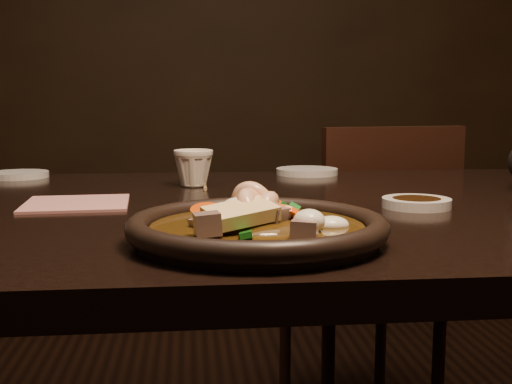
{
  "coord_description": "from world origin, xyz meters",
  "views": [
    {
      "loc": [
        -0.18,
        -0.99,
        0.91
      ],
      "look_at": [
        -0.1,
        -0.23,
        0.8
      ],
      "focal_mm": 45.0,
      "sensor_mm": 36.0,
      "label": 1
    }
  ],
  "objects": [
    {
      "name": "wall_back",
      "position": [
        0.0,
        3.0,
        1.4
      ],
      "size": [
        5.0,
        0.02,
        2.8
      ],
      "primitive_type": "cube",
      "color": "black",
      "rests_on": "floor"
    },
    {
      "name": "table",
      "position": [
        0.0,
        0.0,
        0.67
      ],
      "size": [
        1.6,
        0.9,
        0.75
      ],
      "color": "black",
      "rests_on": "floor"
    },
    {
      "name": "chair",
      "position": [
        0.3,
        0.66,
        0.46
      ],
      "size": [
        0.47,
        0.47,
        0.85
      ],
      "rotation": [
        0.0,
        0.0,
        3.34
      ],
      "color": "black",
      "rests_on": "floor"
    },
    {
      "name": "plate",
      "position": [
        -0.11,
        -0.28,
        0.77
      ],
      "size": [
        0.3,
        0.3,
        0.03
      ],
      "color": "black",
      "rests_on": "table"
    },
    {
      "name": "stirfry",
      "position": [
        -0.11,
        -0.28,
        0.77
      ],
      "size": [
        0.19,
        0.19,
        0.07
      ],
      "color": "#362309",
      "rests_on": "plate"
    },
    {
      "name": "soy_dish",
      "position": [
        0.16,
        -0.07,
        0.76
      ],
      "size": [
        0.1,
        0.1,
        0.01
      ],
      "primitive_type": "cylinder",
      "color": "silver",
      "rests_on": "table"
    },
    {
      "name": "saucer_left",
      "position": [
        -0.54,
        0.39,
        0.76
      ],
      "size": [
        0.12,
        0.12,
        0.01
      ],
      "primitive_type": "cylinder",
      "color": "silver",
      "rests_on": "table"
    },
    {
      "name": "saucer_right",
      "position": [
        0.08,
        0.38,
        0.76
      ],
      "size": [
        0.13,
        0.13,
        0.01
      ],
      "primitive_type": "cylinder",
      "color": "silver",
      "rests_on": "table"
    },
    {
      "name": "tea_cup",
      "position": [
        -0.17,
        0.21,
        0.79
      ],
      "size": [
        0.08,
        0.08,
        0.07
      ],
      "primitive_type": "imported",
      "rotation": [
        0.0,
        0.0,
        -0.1
      ],
      "color": "white",
      "rests_on": "table"
    },
    {
      "name": "chopsticks",
      "position": [
        -0.15,
        0.25,
        0.75
      ],
      "size": [
        0.01,
        0.22,
        0.01
      ],
      "rotation": [
        0.0,
        0.0,
        -0.0
      ],
      "color": "tan",
      "rests_on": "table"
    },
    {
      "name": "napkin",
      "position": [
        -0.35,
        0.01,
        0.75
      ],
      "size": [
        0.16,
        0.16,
        0.0
      ],
      "primitive_type": "cube",
      "rotation": [
        0.0,
        0.0,
        0.06
      ],
      "color": "#B87571",
      "rests_on": "table"
    }
  ]
}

